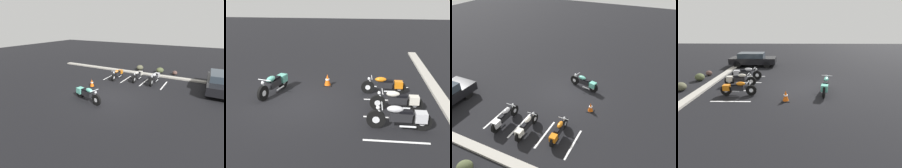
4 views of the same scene
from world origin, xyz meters
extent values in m
plane|color=black|center=(0.00, 0.00, 0.00)|extent=(60.00, 60.00, 0.00)
cylinder|color=black|center=(-0.03, -1.28, 0.33)|extent=(0.68, 0.29, 0.67)
cylinder|color=silver|center=(-0.03, -1.28, 0.33)|extent=(0.28, 0.19, 0.25)
cylinder|color=black|center=(-1.55, -0.88, 0.33)|extent=(0.68, 0.29, 0.67)
cylinder|color=silver|center=(-1.55, -0.88, 0.33)|extent=(0.28, 0.19, 0.25)
cube|color=black|center=(-0.84, -1.07, 0.48)|extent=(0.81, 0.47, 0.30)
ellipsoid|color=#59B29E|center=(-0.64, -1.12, 0.76)|extent=(0.61, 0.40, 0.24)
cube|color=black|center=(-1.00, -1.03, 0.69)|extent=(0.49, 0.35, 0.08)
cube|color=#59B29E|center=(-1.50, -0.89, 0.51)|extent=(0.48, 0.46, 0.34)
cylinder|color=silver|center=(-0.15, -1.25, 0.60)|extent=(0.27, 0.13, 0.54)
cylinder|color=silver|center=(-0.21, -1.24, 0.86)|extent=(0.20, 0.61, 0.04)
sphere|color=silver|center=(-0.08, -1.27, 0.78)|extent=(0.14, 0.14, 0.14)
cylinder|color=silver|center=(-1.05, -0.87, 0.18)|extent=(0.55, 0.21, 0.07)
cylinder|color=black|center=(-1.31, 3.12, 0.30)|extent=(0.13, 0.60, 0.60)
cylinder|color=silver|center=(-1.31, 3.12, 0.30)|extent=(0.12, 0.23, 0.23)
cylinder|color=black|center=(-1.35, 4.52, 0.30)|extent=(0.13, 0.60, 0.60)
cylinder|color=silver|center=(-1.35, 4.52, 0.30)|extent=(0.12, 0.23, 0.23)
cube|color=black|center=(-1.33, 3.86, 0.43)|extent=(0.27, 0.69, 0.27)
ellipsoid|color=orange|center=(-1.32, 3.68, 0.68)|extent=(0.25, 0.51, 0.22)
cube|color=black|center=(-1.33, 4.02, 0.61)|extent=(0.23, 0.40, 0.07)
cube|color=orange|center=(-1.35, 4.47, 0.46)|extent=(0.33, 0.37, 0.31)
cylinder|color=silver|center=(-1.31, 3.23, 0.53)|extent=(0.06, 0.24, 0.48)
cylinder|color=silver|center=(-1.31, 3.28, 0.77)|extent=(0.56, 0.05, 0.03)
sphere|color=silver|center=(-1.31, 3.17, 0.69)|extent=(0.13, 0.13, 0.13)
cylinder|color=silver|center=(-1.21, 4.09, 0.16)|extent=(0.08, 0.50, 0.06)
cylinder|color=black|center=(0.35, 3.50, 0.30)|extent=(0.11, 0.61, 0.61)
cylinder|color=silver|center=(0.35, 3.50, 0.30)|extent=(0.12, 0.23, 0.23)
cylinder|color=black|center=(0.34, 4.93, 0.30)|extent=(0.11, 0.61, 0.61)
cylinder|color=silver|center=(0.34, 4.93, 0.30)|extent=(0.12, 0.23, 0.23)
cube|color=black|center=(0.34, 4.26, 0.44)|extent=(0.26, 0.70, 0.28)
ellipsoid|color=beige|center=(0.34, 4.07, 0.69)|extent=(0.24, 0.52, 0.22)
cube|color=black|center=(0.34, 4.41, 0.63)|extent=(0.22, 0.41, 0.07)
cube|color=beige|center=(0.34, 4.88, 0.47)|extent=(0.33, 0.37, 0.31)
cylinder|color=silver|center=(0.35, 3.61, 0.54)|extent=(0.06, 0.24, 0.49)
cylinder|color=silver|center=(0.35, 3.66, 0.78)|extent=(0.57, 0.04, 0.03)
sphere|color=silver|center=(0.35, 3.54, 0.71)|extent=(0.13, 0.13, 0.13)
cylinder|color=silver|center=(0.47, 4.49, 0.17)|extent=(0.07, 0.51, 0.06)
cylinder|color=black|center=(1.76, 3.39, 0.33)|extent=(0.13, 0.65, 0.65)
cylinder|color=silver|center=(1.76, 3.39, 0.33)|extent=(0.13, 0.25, 0.25)
cylinder|color=black|center=(1.79, 4.92, 0.33)|extent=(0.13, 0.65, 0.65)
cylinder|color=silver|center=(1.79, 4.92, 0.33)|extent=(0.13, 0.25, 0.25)
cube|color=black|center=(1.78, 4.21, 0.47)|extent=(0.29, 0.75, 0.30)
ellipsoid|color=#B7B7BC|center=(1.77, 4.01, 0.74)|extent=(0.26, 0.56, 0.24)
cube|color=black|center=(1.78, 4.38, 0.67)|extent=(0.24, 0.44, 0.08)
cube|color=#B7B7BC|center=(1.79, 4.87, 0.50)|extent=(0.36, 0.40, 0.34)
cylinder|color=silver|center=(1.77, 3.51, 0.58)|extent=(0.06, 0.26, 0.53)
cylinder|color=silver|center=(1.77, 3.57, 0.84)|extent=(0.61, 0.04, 0.04)
sphere|color=silver|center=(1.77, 3.44, 0.76)|extent=(0.14, 0.14, 0.14)
cylinder|color=silver|center=(1.92, 4.45, 0.18)|extent=(0.08, 0.54, 0.07)
cylinder|color=black|center=(5.50, 3.25, 0.32)|extent=(0.22, 0.64, 0.64)
cube|color=#A8A399|center=(0.00, 6.26, 0.06)|extent=(18.00, 0.50, 0.12)
ellipsoid|color=#495132|center=(1.38, 7.41, 0.26)|extent=(0.94, 0.92, 0.52)
cube|color=black|center=(-2.08, 1.17, 0.01)|extent=(0.40, 0.40, 0.03)
cone|color=#EA590F|center=(-2.08, 1.17, 0.29)|extent=(0.32, 0.32, 0.58)
cylinder|color=white|center=(-2.08, 1.17, 0.32)|extent=(0.20, 0.20, 0.06)
cube|color=white|center=(-2.20, 4.02, 0.00)|extent=(0.10, 2.10, 0.00)
cube|color=white|center=(-0.61, 4.02, 0.00)|extent=(0.10, 2.10, 0.00)
cube|color=white|center=(0.99, 4.02, 0.00)|extent=(0.10, 2.10, 0.00)
cube|color=white|center=(2.59, 4.02, 0.00)|extent=(0.10, 2.10, 0.00)
camera|label=1|loc=(5.21, -8.86, 4.53)|focal=28.00mm
camera|label=2|loc=(9.78, 2.94, 4.59)|focal=42.00mm
camera|label=3|loc=(-5.06, 11.11, 8.12)|focal=35.00mm
camera|label=4|loc=(-10.37, 0.79, 3.65)|focal=28.00mm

